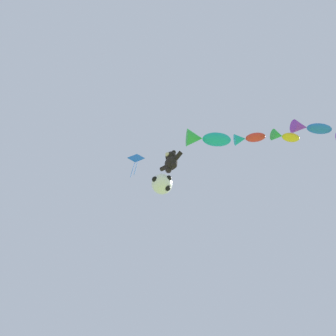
# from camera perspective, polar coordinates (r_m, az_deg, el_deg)

# --- Properties ---
(teddy_bear_kite) EXTENTS (1.64, 0.72, 1.67)m
(teddy_bear_kite) POSITION_cam_1_polar(r_m,az_deg,el_deg) (14.34, 0.66, 1.48)
(teddy_bear_kite) COLOR black
(soccer_ball_kite) EXTENTS (1.20, 1.20, 1.11)m
(soccer_ball_kite) POSITION_cam_1_polar(r_m,az_deg,el_deg) (13.58, -1.29, -3.48)
(soccer_ball_kite) COLOR white
(fish_kite_teal) EXTENTS (2.17, 2.35, 0.95)m
(fish_kite_teal) POSITION_cam_1_polar(r_m,az_deg,el_deg) (14.08, 8.19, 6.33)
(fish_kite_teal) COLOR #19ADB2
(fish_kite_crimson) EXTENTS (1.67, 1.48, 0.65)m
(fish_kite_crimson) POSITION_cam_1_polar(r_m,az_deg,el_deg) (15.04, 16.97, 6.20)
(fish_kite_crimson) COLOR red
(fish_kite_goldfin) EXTENTS (1.30, 1.55, 0.61)m
(fish_kite_goldfin) POSITION_cam_1_polar(r_m,az_deg,el_deg) (15.29, 23.96, 6.31)
(fish_kite_goldfin) COLOR yellow
(fish_kite_cobalt) EXTENTS (1.83, 2.06, 0.72)m
(fish_kite_cobalt) POSITION_cam_1_polar(r_m,az_deg,el_deg) (16.03, 28.46, 7.72)
(fish_kite_cobalt) COLOR blue
(diamond_kite) EXTENTS (0.81, 0.88, 2.73)m
(diamond_kite) POSITION_cam_1_polar(r_m,az_deg,el_deg) (17.07, -7.03, 1.77)
(diamond_kite) COLOR blue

